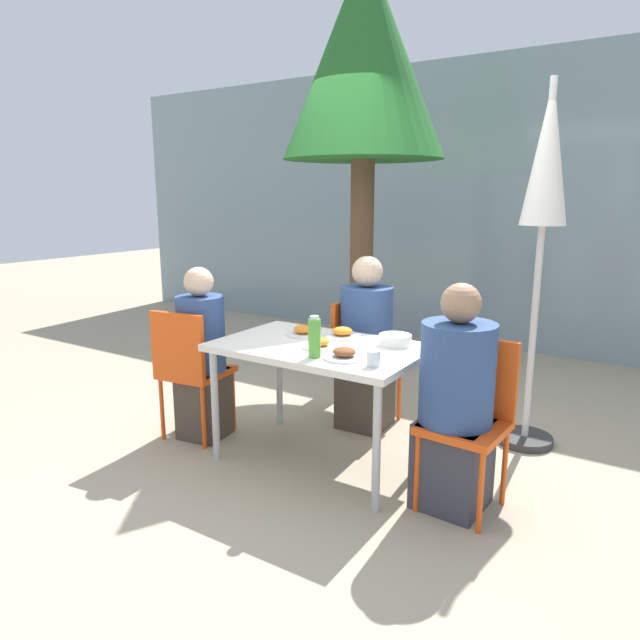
# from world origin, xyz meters

# --- Properties ---
(ground_plane) EXTENTS (24.00, 24.00, 0.00)m
(ground_plane) POSITION_xyz_m (0.00, 0.00, 0.00)
(ground_plane) COLOR tan
(building_facade) EXTENTS (10.00, 0.20, 3.00)m
(building_facade) POSITION_xyz_m (0.00, 3.37, 1.50)
(building_facade) COLOR gray
(building_facade) RESTS_ON ground
(dining_table) EXTENTS (1.23, 0.78, 0.75)m
(dining_table) POSITION_xyz_m (0.00, 0.00, 0.68)
(dining_table) COLOR silver
(dining_table) RESTS_ON ground
(chair_left) EXTENTS (0.45, 0.45, 0.89)m
(chair_left) POSITION_xyz_m (-0.90, -0.19, 0.53)
(chair_left) COLOR #E54C14
(chair_left) RESTS_ON ground
(person_left) EXTENTS (0.32, 0.32, 1.16)m
(person_left) POSITION_xyz_m (-0.86, -0.11, 0.55)
(person_left) COLOR #473D33
(person_left) RESTS_ON ground
(chair_right) EXTENTS (0.43, 0.43, 0.89)m
(chair_right) POSITION_xyz_m (0.92, 0.02, 0.53)
(chair_right) COLOR #E54C14
(chair_right) RESTS_ON ground
(person_right) EXTENTS (0.38, 0.38, 1.19)m
(person_right) POSITION_xyz_m (0.86, -0.06, 0.56)
(person_right) COLOR #383842
(person_right) RESTS_ON ground
(chair_far) EXTENTS (0.42, 0.42, 0.89)m
(chair_far) POSITION_xyz_m (-0.11, 0.69, 0.53)
(chair_far) COLOR #E54C14
(chair_far) RESTS_ON ground
(person_far) EXTENTS (0.36, 0.36, 1.22)m
(person_far) POSITION_xyz_m (-0.03, 0.64, 0.57)
(person_far) COLOR #473D33
(person_far) RESTS_ON ground
(closed_umbrella) EXTENTS (0.36, 0.36, 2.30)m
(closed_umbrella) POSITION_xyz_m (1.01, 0.96, 1.67)
(closed_umbrella) COLOR #333333
(closed_umbrella) RESTS_ON ground
(plate_0) EXTENTS (0.23, 0.23, 0.06)m
(plate_0) POSITION_xyz_m (0.27, -0.18, 0.77)
(plate_0) COLOR white
(plate_0) RESTS_ON dining_table
(plate_1) EXTENTS (0.23, 0.23, 0.06)m
(plate_1) POSITION_xyz_m (-0.21, 0.14, 0.77)
(plate_1) COLOR white
(plate_1) RESTS_ON dining_table
(plate_2) EXTENTS (0.23, 0.23, 0.06)m
(plate_2) POSITION_xyz_m (0.02, 0.23, 0.77)
(plate_2) COLOR white
(plate_2) RESTS_ON dining_table
(plate_3) EXTENTS (0.21, 0.21, 0.06)m
(plate_3) POSITION_xyz_m (0.04, -0.06, 0.77)
(plate_3) COLOR white
(plate_3) RESTS_ON dining_table
(bottle) EXTENTS (0.07, 0.07, 0.23)m
(bottle) POSITION_xyz_m (0.12, -0.24, 0.86)
(bottle) COLOR #51A338
(bottle) RESTS_ON dining_table
(drinking_cup) EXTENTS (0.07, 0.07, 0.08)m
(drinking_cup) POSITION_xyz_m (0.47, -0.22, 0.79)
(drinking_cup) COLOR silver
(drinking_cup) RESTS_ON dining_table
(salad_bowl) EXTENTS (0.19, 0.19, 0.06)m
(salad_bowl) POSITION_xyz_m (0.38, 0.23, 0.78)
(salad_bowl) COLOR white
(salad_bowl) RESTS_ON dining_table
(tree_behind_left) EXTENTS (1.33, 1.33, 3.53)m
(tree_behind_left) POSITION_xyz_m (-0.58, 1.57, 2.67)
(tree_behind_left) COLOR brown
(tree_behind_left) RESTS_ON ground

